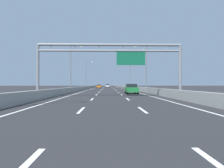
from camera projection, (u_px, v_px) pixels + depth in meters
ground_plane at (108, 87)px, 100.01m from camera, size 260.00×260.00×0.00m
lane_dash_left_1 at (81, 110)px, 12.49m from camera, size 0.16×3.00×0.01m
lane_dash_left_2 at (92, 99)px, 21.49m from camera, size 0.16×3.00×0.01m
lane_dash_left_3 at (97, 95)px, 30.49m from camera, size 0.16×3.00×0.01m
lane_dash_left_4 at (99, 92)px, 39.48m from camera, size 0.16×3.00×0.01m
lane_dash_left_5 at (101, 91)px, 48.48m from camera, size 0.16×3.00×0.01m
lane_dash_left_6 at (102, 90)px, 57.48m from camera, size 0.16×3.00×0.01m
lane_dash_left_7 at (102, 89)px, 66.48m from camera, size 0.16×3.00×0.01m
lane_dash_left_8 at (103, 88)px, 75.47m from camera, size 0.16×3.00×0.01m
lane_dash_left_9 at (103, 88)px, 84.47m from camera, size 0.16×3.00×0.01m
lane_dash_left_10 at (104, 88)px, 93.47m from camera, size 0.16×3.00×0.01m
lane_dash_left_11 at (104, 87)px, 102.47m from camera, size 0.16×3.00×0.01m
lane_dash_left_12 at (104, 87)px, 111.47m from camera, size 0.16×3.00×0.01m
lane_dash_left_13 at (105, 87)px, 120.46m from camera, size 0.16×3.00×0.01m
lane_dash_left_14 at (105, 87)px, 129.46m from camera, size 0.16×3.00×0.01m
lane_dash_left_15 at (105, 87)px, 138.46m from camera, size 0.16×3.00×0.01m
lane_dash_left_16 at (105, 86)px, 147.46m from camera, size 0.16×3.00×0.01m
lane_dash_left_17 at (105, 86)px, 156.45m from camera, size 0.16×3.00×0.01m
lane_dash_right_1 at (142, 110)px, 12.57m from camera, size 0.16×3.00×0.01m
lane_dash_right_2 at (128, 99)px, 21.57m from camera, size 0.16×3.00×0.01m
lane_dash_right_3 at (122, 95)px, 30.57m from camera, size 0.16×3.00×0.01m
lane_dash_right_4 at (118, 92)px, 39.56m from camera, size 0.16×3.00×0.01m
lane_dash_right_5 at (116, 91)px, 48.56m from camera, size 0.16×3.00×0.01m
lane_dash_right_6 at (115, 90)px, 57.56m from camera, size 0.16×3.00×0.01m
lane_dash_right_7 at (114, 89)px, 66.56m from camera, size 0.16×3.00×0.01m
lane_dash_right_8 at (113, 88)px, 75.56m from camera, size 0.16×3.00×0.01m
lane_dash_right_9 at (112, 88)px, 84.55m from camera, size 0.16×3.00×0.01m
lane_dash_right_10 at (112, 88)px, 93.55m from camera, size 0.16×3.00×0.01m
lane_dash_right_11 at (112, 87)px, 102.55m from camera, size 0.16×3.00×0.01m
lane_dash_right_12 at (111, 87)px, 111.55m from camera, size 0.16×3.00×0.01m
lane_dash_right_13 at (111, 87)px, 120.54m from camera, size 0.16×3.00×0.01m
lane_dash_right_14 at (111, 87)px, 129.54m from camera, size 0.16×3.00×0.01m
lane_dash_right_15 at (110, 87)px, 138.54m from camera, size 0.16×3.00×0.01m
lane_dash_right_16 at (110, 86)px, 147.54m from camera, size 0.16×3.00×0.01m
lane_dash_right_17 at (110, 86)px, 156.54m from camera, size 0.16×3.00×0.01m
edge_line_left at (95, 88)px, 87.89m from camera, size 0.16×176.00×0.01m
edge_line_right at (121, 88)px, 88.13m from camera, size 0.16×176.00×0.01m
barrier_left at (94, 86)px, 109.85m from camera, size 0.45×220.00×0.95m
barrier_right at (121, 86)px, 110.16m from camera, size 0.45×220.00×0.95m
sign_gantry at (112, 56)px, 25.32m from camera, size 17.28×0.36×6.36m
streetlamp_left_mid at (72, 65)px, 43.22m from camera, size 2.58×0.28×9.50m
streetlamp_right_mid at (145, 65)px, 43.55m from camera, size 2.58×0.28×9.50m
streetlamp_left_far at (87, 73)px, 74.50m from camera, size 2.58×0.28×9.50m
streetlamp_right_far at (129, 73)px, 74.83m from camera, size 2.58×0.28×9.50m
white_car at (107, 86)px, 101.27m from camera, size 1.82×4.56×1.54m
green_car at (131, 89)px, 33.68m from camera, size 1.80×4.55×1.57m
black_car at (108, 86)px, 128.96m from camera, size 1.75×4.15×1.39m
orange_car at (99, 86)px, 85.73m from camera, size 1.72×4.54×1.38m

